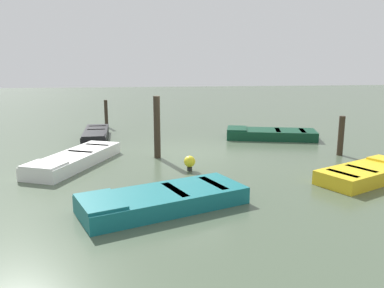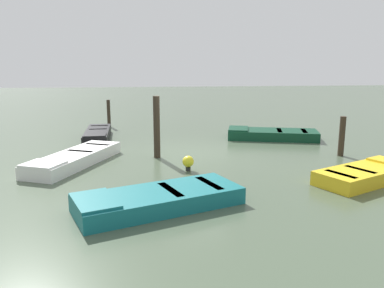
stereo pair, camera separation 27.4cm
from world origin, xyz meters
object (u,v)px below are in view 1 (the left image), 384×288
rowboat_dark_green (270,134)px  rowboat_yellow (366,173)px  rowboat_white (75,159)px  marker_buoy (190,162)px  rowboat_black (96,135)px  mooring_piling_far_right (106,114)px  rowboat_teal (163,199)px  mooring_piling_near_right (341,136)px  mooring_piling_mid_left (157,127)px

rowboat_dark_green → rowboat_yellow: same height
rowboat_white → marker_buoy: 3.85m
rowboat_black → mooring_piling_far_right: mooring_piling_far_right is taller
rowboat_teal → rowboat_yellow: size_ratio=1.24×
rowboat_dark_green → rowboat_yellow: size_ratio=1.23×
mooring_piling_near_right → marker_buoy: (-1.34, 5.74, -0.44)m
rowboat_white → mooring_piling_far_right: mooring_piling_far_right is taller
rowboat_dark_green → rowboat_black: same height
rowboat_teal → mooring_piling_mid_left: bearing=-112.5°
rowboat_white → mooring_piling_far_right: 7.85m
rowboat_black → rowboat_dark_green: bearing=81.1°
rowboat_yellow → mooring_piling_near_right: size_ratio=2.32×
rowboat_yellow → mooring_piling_mid_left: size_ratio=1.52×
rowboat_black → mooring_piling_mid_left: (-3.72, -2.53, 0.88)m
rowboat_teal → mooring_piling_mid_left: 5.00m
rowboat_white → rowboat_teal: bearing=55.7°
rowboat_dark_green → mooring_piling_mid_left: bearing=44.0°
rowboat_teal → rowboat_black: bearing=-95.5°
mooring_piling_near_right → mooring_piling_mid_left: (0.51, 6.65, 0.38)m
mooring_piling_near_right → rowboat_white: bearing=91.2°
rowboat_white → marker_buoy: size_ratio=8.90×
rowboat_white → mooring_piling_mid_left: size_ratio=1.94×
mooring_piling_near_right → mooring_piling_far_right: bearing=49.7°
rowboat_white → rowboat_dark_green: bearing=137.8°
marker_buoy → mooring_piling_near_right: bearing=-76.9°
rowboat_teal → rowboat_dark_green: same height
rowboat_dark_green → rowboat_white: bearing=39.2°
mooring_piling_far_right → mooring_piling_near_right: (-7.63, -8.98, 0.01)m
rowboat_black → mooring_piling_far_right: size_ratio=2.53×
rowboat_teal → mooring_piling_near_right: mooring_piling_near_right is taller
rowboat_teal → marker_buoy: (3.07, -1.04, 0.07)m
mooring_piling_far_right → mooring_piling_near_right: bearing=-130.3°
rowboat_yellow → rowboat_white: (2.85, 8.59, -0.00)m
rowboat_black → mooring_piling_near_right: mooring_piling_near_right is taller
rowboat_black → marker_buoy: (-5.57, -3.45, 0.07)m
mooring_piling_near_right → marker_buoy: size_ratio=3.01×
rowboat_teal → marker_buoy: marker_buoy is taller
rowboat_white → mooring_piling_mid_left: 2.98m
mooring_piling_far_right → rowboat_black: bearing=176.6°
rowboat_white → mooring_piling_far_right: (7.82, -0.43, 0.49)m
rowboat_black → mooring_piling_mid_left: mooring_piling_mid_left is taller
mooring_piling_far_right → mooring_piling_near_right: mooring_piling_near_right is taller
marker_buoy → rowboat_teal: bearing=161.3°
rowboat_black → mooring_piling_near_right: (-4.23, -9.19, 0.51)m
rowboat_yellow → mooring_piling_far_right: bearing=101.5°
marker_buoy → mooring_piling_far_right: bearing=19.9°
rowboat_teal → rowboat_white: (4.21, 2.64, -0.00)m
marker_buoy → rowboat_dark_green: bearing=-42.0°
rowboat_dark_green → rowboat_black: bearing=8.6°
mooring_piling_near_right → mooring_piling_mid_left: size_ratio=0.66×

